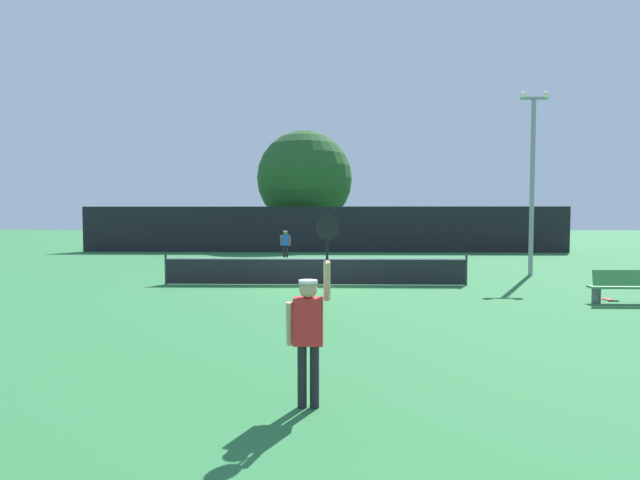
# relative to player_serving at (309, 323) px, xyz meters

# --- Properties ---
(ground_plane) EXTENTS (120.00, 120.00, 0.00)m
(ground_plane) POSITION_rel_player_serving_xyz_m (-0.34, 11.43, -1.10)
(ground_plane) COLOR #2D723D
(tennis_net) EXTENTS (10.66, 0.08, 1.07)m
(tennis_net) POSITION_rel_player_serving_xyz_m (-0.34, 11.43, -0.59)
(tennis_net) COLOR #232328
(tennis_net) RESTS_ON ground
(perimeter_fence) EXTENTS (31.69, 0.12, 2.97)m
(perimeter_fence) POSITION_rel_player_serving_xyz_m (-0.34, 26.85, 0.38)
(perimeter_fence) COLOR black
(perimeter_fence) RESTS_ON ground
(player_serving) EXTENTS (0.68, 0.39, 2.51)m
(player_serving) POSITION_rel_player_serving_xyz_m (0.00, 0.00, 0.00)
(player_serving) COLOR red
(player_serving) RESTS_ON ground
(player_receiving) EXTENTS (0.57, 0.23, 1.58)m
(player_receiving) POSITION_rel_player_serving_xyz_m (-2.30, 21.27, -0.14)
(player_receiving) COLOR blue
(player_receiving) RESTS_ON ground
(tennis_ball) EXTENTS (0.07, 0.07, 0.07)m
(tennis_ball) POSITION_rel_player_serving_xyz_m (-3.19, 11.65, -1.07)
(tennis_ball) COLOR #CCE033
(tennis_ball) RESTS_ON ground
(spare_racket) EXTENTS (0.28, 0.52, 0.04)m
(spare_racket) POSITION_rel_player_serving_xyz_m (8.31, 8.51, -1.08)
(spare_racket) COLOR black
(spare_racket) RESTS_ON ground
(courtside_bench) EXTENTS (1.80, 0.44, 0.95)m
(courtside_bench) POSITION_rel_player_serving_xyz_m (8.40, 7.93, -0.62)
(courtside_bench) COLOR #478C4C
(courtside_bench) RESTS_ON ground
(light_pole) EXTENTS (1.18, 0.28, 7.41)m
(light_pole) POSITION_rel_player_serving_xyz_m (8.36, 14.55, 3.16)
(light_pole) COLOR gray
(light_pole) RESTS_ON ground
(large_tree) EXTENTS (7.00, 7.00, 8.57)m
(large_tree) POSITION_rel_player_serving_xyz_m (-1.82, 31.41, 3.97)
(large_tree) COLOR brown
(large_tree) RESTS_ON ground
(parked_car_near) EXTENTS (2.11, 4.29, 1.69)m
(parked_car_near) POSITION_rel_player_serving_xyz_m (-2.95, 32.10, -0.32)
(parked_car_near) COLOR white
(parked_car_near) RESTS_ON ground
(parked_car_mid) EXTENTS (2.08, 4.28, 1.69)m
(parked_car_mid) POSITION_rel_player_serving_xyz_m (1.45, 33.84, -0.32)
(parked_car_mid) COLOR navy
(parked_car_mid) RESTS_ON ground
(parked_car_far) EXTENTS (2.41, 4.40, 1.69)m
(parked_car_far) POSITION_rel_player_serving_xyz_m (9.63, 35.09, -0.32)
(parked_car_far) COLOR navy
(parked_car_far) RESTS_ON ground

